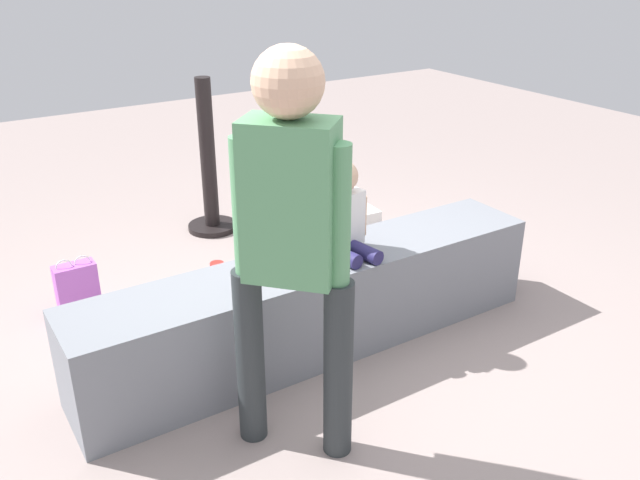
{
  "coord_description": "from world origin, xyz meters",
  "views": [
    {
      "loc": [
        -1.6,
        -2.55,
        1.99
      ],
      "look_at": [
        -0.15,
        -0.27,
        0.76
      ],
      "focal_mm": 37.65,
      "sensor_mm": 36.0,
      "label": 1
    }
  ],
  "objects_px": {
    "adult_standing": "(291,228)",
    "party_cup_red": "(217,270)",
    "gift_bag": "(77,289)",
    "child_seated": "(343,213)",
    "water_bottle_near_gift": "(390,260)",
    "handbag_brown_canvas": "(331,276)",
    "cake_plate": "(298,257)",
    "cake_box_white": "(354,217)",
    "handbag_black_leather": "(271,228)"
  },
  "relations": [
    {
      "from": "party_cup_red",
      "to": "cake_box_white",
      "type": "distance_m",
      "value": 1.24
    },
    {
      "from": "cake_plate",
      "to": "cake_box_white",
      "type": "distance_m",
      "value": 1.74
    },
    {
      "from": "adult_standing",
      "to": "party_cup_red",
      "type": "distance_m",
      "value": 1.87
    },
    {
      "from": "handbag_black_leather",
      "to": "handbag_brown_canvas",
      "type": "height_order",
      "value": "handbag_brown_canvas"
    },
    {
      "from": "child_seated",
      "to": "water_bottle_near_gift",
      "type": "bearing_deg",
      "value": 33.71
    },
    {
      "from": "adult_standing",
      "to": "party_cup_red",
      "type": "height_order",
      "value": "adult_standing"
    },
    {
      "from": "adult_standing",
      "to": "cake_plate",
      "type": "xyz_separation_m",
      "value": [
        0.39,
        0.61,
        -0.47
      ]
    },
    {
      "from": "water_bottle_near_gift",
      "to": "handbag_brown_canvas",
      "type": "distance_m",
      "value": 0.46
    },
    {
      "from": "party_cup_red",
      "to": "handbag_brown_canvas",
      "type": "relative_size",
      "value": 0.32
    },
    {
      "from": "child_seated",
      "to": "water_bottle_near_gift",
      "type": "xyz_separation_m",
      "value": [
        0.68,
        0.45,
        -0.62
      ]
    },
    {
      "from": "cake_plate",
      "to": "handbag_brown_canvas",
      "type": "bearing_deg",
      "value": 40.46
    },
    {
      "from": "cake_plate",
      "to": "handbag_black_leather",
      "type": "bearing_deg",
      "value": 67.25
    },
    {
      "from": "adult_standing",
      "to": "cake_box_white",
      "type": "height_order",
      "value": "adult_standing"
    },
    {
      "from": "water_bottle_near_gift",
      "to": "cake_box_white",
      "type": "relative_size",
      "value": 0.7
    },
    {
      "from": "child_seated",
      "to": "cake_box_white",
      "type": "xyz_separation_m",
      "value": [
        0.94,
        1.22,
        -0.65
      ]
    },
    {
      "from": "gift_bag",
      "to": "adult_standing",
      "type": "bearing_deg",
      "value": -72.71
    },
    {
      "from": "cake_plate",
      "to": "handbag_brown_canvas",
      "type": "relative_size",
      "value": 0.67
    },
    {
      "from": "water_bottle_near_gift",
      "to": "handbag_brown_canvas",
      "type": "height_order",
      "value": "handbag_brown_canvas"
    },
    {
      "from": "cake_box_white",
      "to": "handbag_black_leather",
      "type": "relative_size",
      "value": 1.04
    },
    {
      "from": "water_bottle_near_gift",
      "to": "cake_box_white",
      "type": "bearing_deg",
      "value": 71.11
    },
    {
      "from": "child_seated",
      "to": "adult_standing",
      "type": "bearing_deg",
      "value": -137.78
    },
    {
      "from": "cake_plate",
      "to": "party_cup_red",
      "type": "relative_size",
      "value": 2.08
    },
    {
      "from": "cake_box_white",
      "to": "adult_standing",
      "type": "bearing_deg",
      "value": -131.28
    },
    {
      "from": "party_cup_red",
      "to": "handbag_black_leather",
      "type": "distance_m",
      "value": 0.64
    },
    {
      "from": "cake_plate",
      "to": "gift_bag",
      "type": "distance_m",
      "value": 1.37
    },
    {
      "from": "cake_plate",
      "to": "gift_bag",
      "type": "height_order",
      "value": "cake_plate"
    },
    {
      "from": "child_seated",
      "to": "cake_plate",
      "type": "relative_size",
      "value": 2.16
    },
    {
      "from": "child_seated",
      "to": "handbag_brown_canvas",
      "type": "bearing_deg",
      "value": 62.92
    },
    {
      "from": "cake_plate",
      "to": "cake_box_white",
      "type": "height_order",
      "value": "cake_plate"
    },
    {
      "from": "child_seated",
      "to": "gift_bag",
      "type": "relative_size",
      "value": 1.35
    },
    {
      "from": "gift_bag",
      "to": "water_bottle_near_gift",
      "type": "relative_size",
      "value": 1.6
    },
    {
      "from": "handbag_brown_canvas",
      "to": "child_seated",
      "type": "bearing_deg",
      "value": -117.08
    },
    {
      "from": "party_cup_red",
      "to": "gift_bag",
      "type": "bearing_deg",
      "value": 178.82
    },
    {
      "from": "adult_standing",
      "to": "handbag_black_leather",
      "type": "distance_m",
      "value": 2.28
    },
    {
      "from": "child_seated",
      "to": "handbag_black_leather",
      "type": "bearing_deg",
      "value": 77.63
    },
    {
      "from": "party_cup_red",
      "to": "handbag_black_leather",
      "type": "relative_size",
      "value": 0.35
    },
    {
      "from": "adult_standing",
      "to": "handbag_brown_canvas",
      "type": "xyz_separation_m",
      "value": [
        0.86,
        1.01,
        -0.89
      ]
    },
    {
      "from": "child_seated",
      "to": "handbag_black_leather",
      "type": "relative_size",
      "value": 1.58
    },
    {
      "from": "party_cup_red",
      "to": "handbag_brown_canvas",
      "type": "bearing_deg",
      "value": -48.2
    },
    {
      "from": "cake_box_white",
      "to": "handbag_black_leather",
      "type": "bearing_deg",
      "value": 172.37
    },
    {
      "from": "party_cup_red",
      "to": "handbag_brown_canvas",
      "type": "distance_m",
      "value": 0.75
    },
    {
      "from": "handbag_black_leather",
      "to": "cake_box_white",
      "type": "bearing_deg",
      "value": -7.63
    },
    {
      "from": "adult_standing",
      "to": "party_cup_red",
      "type": "bearing_deg",
      "value": 77.21
    },
    {
      "from": "adult_standing",
      "to": "gift_bag",
      "type": "relative_size",
      "value": 4.64
    },
    {
      "from": "gift_bag",
      "to": "handbag_black_leather",
      "type": "height_order",
      "value": "gift_bag"
    },
    {
      "from": "adult_standing",
      "to": "water_bottle_near_gift",
      "type": "distance_m",
      "value": 1.9
    },
    {
      "from": "child_seated",
      "to": "cake_plate",
      "type": "xyz_separation_m",
      "value": [
        -0.25,
        0.04,
        -0.19
      ]
    },
    {
      "from": "adult_standing",
      "to": "handbag_black_leather",
      "type": "bearing_deg",
      "value": 63.98
    },
    {
      "from": "adult_standing",
      "to": "gift_bag",
      "type": "height_order",
      "value": "adult_standing"
    },
    {
      "from": "child_seated",
      "to": "gift_bag",
      "type": "bearing_deg",
      "value": 137.91
    }
  ]
}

